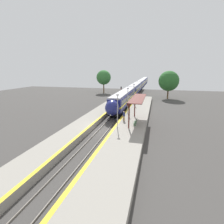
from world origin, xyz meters
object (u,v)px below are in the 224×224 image
lamppost_mid (128,98)px  lamppost_near (117,108)px  platform_bench (136,122)px  railway_signal (121,93)px  person_waiting (124,116)px  train (139,86)px  lamppost_far (134,93)px

lamppost_mid → lamppost_near: bearing=-90.0°
lamppost_near → lamppost_mid: (0.00, 9.24, 0.00)m
platform_bench → railway_signal: bearing=107.2°
person_waiting → lamppost_mid: lamppost_mid is taller
railway_signal → lamppost_mid: size_ratio=0.92×
train → railway_signal: (-1.96, -28.89, 0.49)m
railway_signal → lamppost_mid: lamppost_mid is taller
railway_signal → lamppost_far: 6.89m
train → lamppost_mid: 43.55m
person_waiting → railway_signal: size_ratio=0.37×
railway_signal → platform_bench: bearing=-72.8°
railway_signal → lamppost_far: size_ratio=0.92×
person_waiting → lamppost_near: lamppost_near is taller
train → person_waiting: bearing=-86.9°
train → lamppost_near: size_ratio=19.31×
railway_signal → lamppost_near: lamppost_near is taller
railway_signal → lamppost_mid: bearing=-73.7°
train → lamppost_near: lamppost_near is taller
person_waiting → lamppost_mid: 6.15m
platform_bench → person_waiting: 2.75m
lamppost_far → train: bearing=93.8°
lamppost_near → person_waiting: bearing=84.2°
lamppost_near → lamppost_far: (0.00, 18.48, 0.00)m
lamppost_near → railway_signal: bearing=100.1°
platform_bench → lamppost_near: (-2.55, -1.83, 2.40)m
railway_signal → lamppost_near: 24.21m
person_waiting → lamppost_far: size_ratio=0.35×
platform_bench → lamppost_mid: 8.20m
lamppost_far → platform_bench: bearing=-81.3°
lamppost_near → lamppost_far: same height
platform_bench → lamppost_far: (-2.55, 16.65, 2.40)m
lamppost_mid → lamppost_far: size_ratio=1.00×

